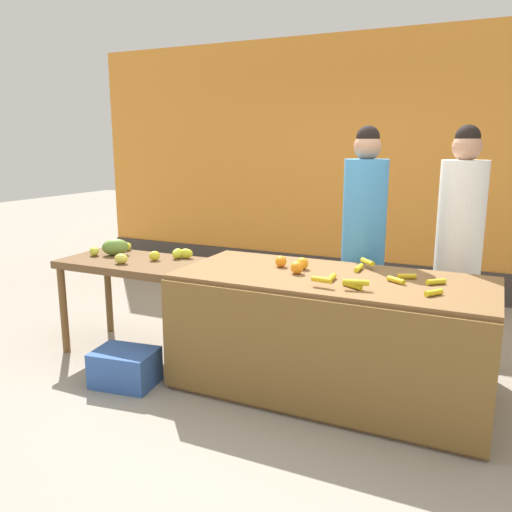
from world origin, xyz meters
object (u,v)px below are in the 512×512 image
Objects in this scene: produce_sack at (266,305)px; produce_crate at (125,368)px; vendor_woman_white_shirt at (458,249)px; vendor_woman_blue_shirt at (363,244)px.

produce_crate is at bearing -109.18° from produce_sack.
produce_sack is (0.49, 1.41, 0.13)m from produce_crate.
vendor_woman_white_shirt is at bearing 32.94° from produce_crate.
produce_crate is 0.85× the size of produce_sack.
produce_sack reaches higher than produce_crate.
vendor_woman_blue_shirt and vendor_woman_white_shirt have the same top height.
vendor_woman_blue_shirt reaches higher than produce_crate.
vendor_woman_white_shirt is at bearing 8.02° from vendor_woman_blue_shirt.
vendor_woman_blue_shirt reaches higher than produce_sack.
produce_sack is at bearing 70.82° from produce_crate.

